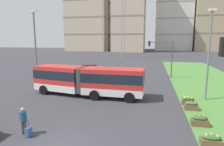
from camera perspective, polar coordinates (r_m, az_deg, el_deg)
articulated_bus at (r=20.70m, az=-7.13°, el=-2.05°), size 12.02×3.84×3.00m
car_grey_wagon at (r=34.63m, az=-6.50°, el=1.11°), size 4.52×2.29×1.58m
pedestrian_crossing at (r=13.51m, az=-24.28°, el=-12.07°), size 0.57×0.36×1.74m
rolling_suitcase at (r=13.37m, az=-22.97°, el=-15.40°), size 0.31×0.40×0.97m
flower_planter_0 at (r=12.44m, az=26.80°, el=-17.06°), size 1.10×0.56×0.74m
flower_planter_1 at (r=14.85m, az=24.06°, el=-12.47°), size 1.10×0.56×0.74m
flower_planter_2 at (r=17.71m, az=21.94°, el=-8.79°), size 1.10×0.56×0.74m
flower_planter_3 at (r=19.03m, az=21.20°, el=-7.48°), size 1.10×0.56×0.74m
traffic_light_far_right at (r=30.84m, az=14.68°, el=5.72°), size 3.78×0.28×5.63m
streetlight_left at (r=24.38m, az=-21.25°, el=6.96°), size 0.70×0.28×9.04m
streetlight_median at (r=20.61m, az=26.28°, el=5.65°), size 0.70×0.28×8.59m
apartment_tower_west at (r=112.35m, az=-6.89°, el=19.51°), size 21.46×17.12×50.77m
apartment_tower_westcentre at (r=105.70m, az=5.14°, el=20.01°), size 15.73×19.42×50.15m
apartment_tower_centre at (r=120.83m, az=17.39°, el=16.39°), size 19.45×17.27×42.21m
apartment_tower_eastcentre at (r=121.27m, az=26.27°, el=14.27°), size 15.74×16.66×35.64m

